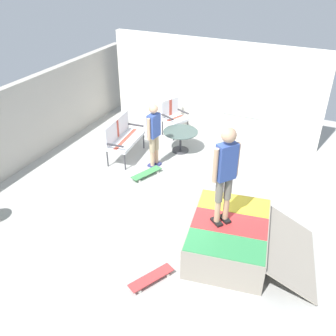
{
  "coord_description": "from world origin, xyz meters",
  "views": [
    {
      "loc": [
        -5.73,
        -2.64,
        4.78
      ],
      "look_at": [
        0.27,
        0.21,
        0.7
      ],
      "focal_mm": 39.75,
      "sensor_mm": 36.0,
      "label": 1
    }
  ],
  "objects_px": {
    "skate_ramp": "(230,237)",
    "patio_chair_near_house": "(172,114)",
    "patio_table": "(181,137)",
    "person_watching": "(154,132)",
    "patio_bench": "(121,135)",
    "skateboard_by_bench": "(146,173)",
    "skateboard_spare": "(151,278)",
    "person_skater": "(225,170)"
  },
  "relations": [
    {
      "from": "patio_table",
      "to": "skateboard_by_bench",
      "type": "height_order",
      "value": "patio_table"
    },
    {
      "from": "skate_ramp",
      "to": "patio_chair_near_house",
      "type": "height_order",
      "value": "patio_chair_near_house"
    },
    {
      "from": "patio_bench",
      "to": "patio_table",
      "type": "distance_m",
      "value": 1.54
    },
    {
      "from": "patio_bench",
      "to": "skateboard_by_bench",
      "type": "distance_m",
      "value": 1.28
    },
    {
      "from": "person_watching",
      "to": "skateboard_by_bench",
      "type": "relative_size",
      "value": 1.98
    },
    {
      "from": "person_watching",
      "to": "skateboard_spare",
      "type": "bearing_deg",
      "value": -153.68
    },
    {
      "from": "patio_bench",
      "to": "skateboard_by_bench",
      "type": "height_order",
      "value": "patio_bench"
    },
    {
      "from": "patio_table",
      "to": "person_skater",
      "type": "bearing_deg",
      "value": -145.68
    },
    {
      "from": "patio_table",
      "to": "skateboard_by_bench",
      "type": "xyz_separation_m",
      "value": [
        -1.49,
        0.22,
        -0.32
      ]
    },
    {
      "from": "skate_ramp",
      "to": "patio_table",
      "type": "relative_size",
      "value": 2.69
    },
    {
      "from": "patio_chair_near_house",
      "to": "skateboard_spare",
      "type": "bearing_deg",
      "value": -158.79
    },
    {
      "from": "patio_chair_near_house",
      "to": "person_watching",
      "type": "distance_m",
      "value": 1.89
    },
    {
      "from": "patio_bench",
      "to": "person_skater",
      "type": "height_order",
      "value": "person_skater"
    },
    {
      "from": "skate_ramp",
      "to": "person_watching",
      "type": "bearing_deg",
      "value": 51.13
    },
    {
      "from": "skate_ramp",
      "to": "person_watching",
      "type": "distance_m",
      "value": 3.35
    },
    {
      "from": "patio_chair_near_house",
      "to": "skateboard_by_bench",
      "type": "distance_m",
      "value": 2.44
    },
    {
      "from": "skate_ramp",
      "to": "person_skater",
      "type": "distance_m",
      "value": 1.38
    },
    {
      "from": "skateboard_by_bench",
      "to": "patio_bench",
      "type": "bearing_deg",
      "value": 59.81
    },
    {
      "from": "patio_table",
      "to": "skateboard_spare",
      "type": "xyz_separation_m",
      "value": [
        -4.27,
        -1.36,
        -0.32
      ]
    },
    {
      "from": "patio_chair_near_house",
      "to": "person_watching",
      "type": "relative_size",
      "value": 0.63
    },
    {
      "from": "patio_bench",
      "to": "person_watching",
      "type": "distance_m",
      "value": 1.01
    },
    {
      "from": "patio_table",
      "to": "skateboard_spare",
      "type": "bearing_deg",
      "value": -162.32
    },
    {
      "from": "patio_bench",
      "to": "skateboard_spare",
      "type": "bearing_deg",
      "value": -142.43
    },
    {
      "from": "patio_chair_near_house",
      "to": "skateboard_by_bench",
      "type": "relative_size",
      "value": 1.25
    },
    {
      "from": "patio_bench",
      "to": "patio_chair_near_house",
      "type": "bearing_deg",
      "value": -18.93
    },
    {
      "from": "patio_chair_near_house",
      "to": "patio_table",
      "type": "bearing_deg",
      "value": -143.68
    },
    {
      "from": "person_watching",
      "to": "skateboard_by_bench",
      "type": "xyz_separation_m",
      "value": [
        -0.52,
        -0.05,
        -0.85
      ]
    },
    {
      "from": "skate_ramp",
      "to": "patio_chair_near_house",
      "type": "distance_m",
      "value": 4.88
    },
    {
      "from": "skateboard_spare",
      "to": "skate_ramp",
      "type": "bearing_deg",
      "value": -37.1
    },
    {
      "from": "patio_chair_near_house",
      "to": "patio_table",
      "type": "relative_size",
      "value": 1.13
    },
    {
      "from": "patio_bench",
      "to": "person_watching",
      "type": "height_order",
      "value": "person_watching"
    },
    {
      "from": "skate_ramp",
      "to": "skateboard_by_bench",
      "type": "height_order",
      "value": "skate_ramp"
    },
    {
      "from": "patio_table",
      "to": "skateboard_spare",
      "type": "height_order",
      "value": "patio_table"
    },
    {
      "from": "patio_chair_near_house",
      "to": "skateboard_spare",
      "type": "height_order",
      "value": "patio_chair_near_house"
    },
    {
      "from": "skateboard_by_bench",
      "to": "skateboard_spare",
      "type": "relative_size",
      "value": 1.02
    },
    {
      "from": "skate_ramp",
      "to": "patio_table",
      "type": "height_order",
      "value": "skate_ramp"
    },
    {
      "from": "patio_bench",
      "to": "skateboard_spare",
      "type": "xyz_separation_m",
      "value": [
        -3.37,
        -2.59,
        -0.53
      ]
    },
    {
      "from": "patio_chair_near_house",
      "to": "skateboard_by_bench",
      "type": "xyz_separation_m",
      "value": [
        -2.35,
        -0.41,
        -0.53
      ]
    },
    {
      "from": "patio_table",
      "to": "skateboard_spare",
      "type": "distance_m",
      "value": 4.5
    },
    {
      "from": "person_watching",
      "to": "skateboard_spare",
      "type": "distance_m",
      "value": 3.78
    },
    {
      "from": "skate_ramp",
      "to": "skateboard_spare",
      "type": "distance_m",
      "value": 1.56
    },
    {
      "from": "patio_chair_near_house",
      "to": "skateboard_spare",
      "type": "distance_m",
      "value": 5.53
    }
  ]
}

